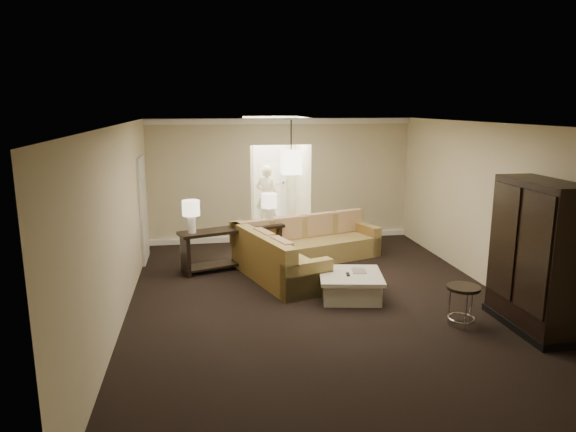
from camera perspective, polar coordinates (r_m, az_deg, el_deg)
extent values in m
plane|color=black|center=(8.34, 3.59, -9.49)|extent=(8.00, 8.00, 0.00)
cube|color=beige|center=(11.79, -0.75, 4.02)|extent=(6.00, 0.04, 2.80)
cube|color=beige|center=(4.31, 16.29, -11.24)|extent=(6.00, 0.04, 2.80)
cube|color=beige|center=(7.81, -18.22, -0.82)|extent=(0.04, 8.00, 2.80)
cube|color=beige|center=(9.09, 22.46, 0.63)|extent=(0.04, 8.00, 2.80)
cube|color=white|center=(7.75, 3.87, 10.12)|extent=(6.00, 8.00, 0.02)
cube|color=white|center=(11.63, -0.73, 10.49)|extent=(6.00, 0.10, 0.12)
cube|color=white|center=(12.01, -0.70, -2.35)|extent=(6.00, 0.10, 0.12)
cube|color=silver|center=(10.60, -15.78, 0.70)|extent=(0.05, 0.90, 2.10)
cube|color=white|center=(13.03, -1.41, -1.46)|extent=(1.40, 2.00, 0.01)
cube|color=beige|center=(12.69, -4.59, 4.57)|extent=(0.04, 2.00, 2.80)
cube|color=beige|center=(12.89, 1.64, 4.72)|extent=(0.04, 2.00, 2.80)
cube|color=beige|center=(13.76, -2.05, 5.19)|extent=(1.40, 0.04, 2.80)
cube|color=silver|center=(13.77, -2.02, 3.73)|extent=(0.90, 0.05, 2.10)
cube|color=brown|center=(10.36, 2.31, -3.89)|extent=(3.10, 1.78, 0.42)
cube|color=brown|center=(8.93, 0.20, -6.55)|extent=(1.28, 1.59, 0.42)
cube|color=brown|center=(10.52, 1.43, -1.18)|extent=(2.89, 1.16, 0.45)
cube|color=brown|center=(9.08, -3.09, -3.37)|extent=(0.97, 2.33, 0.45)
cube|color=brown|center=(11.07, 8.52, -2.43)|extent=(0.47, 0.91, 0.61)
cube|color=brown|center=(8.41, 2.12, -7.06)|extent=(0.91, 0.47, 0.61)
cube|color=tan|center=(10.00, -3.87, -1.80)|extent=(0.63, 0.34, 0.45)
cube|color=tan|center=(10.31, -0.11, -1.34)|extent=(0.63, 0.34, 0.45)
cube|color=tan|center=(10.67, 3.42, -0.90)|extent=(0.63, 0.34, 0.45)
cube|color=tan|center=(11.07, 6.70, -0.49)|extent=(0.63, 0.34, 0.45)
cube|color=tan|center=(9.21, -2.68, -3.01)|extent=(0.34, 0.61, 0.45)
cube|color=tan|center=(8.62, -0.71, -4.08)|extent=(0.34, 0.61, 0.45)
cube|color=silver|center=(8.51, 6.94, -7.88)|extent=(1.06, 1.06, 0.34)
cube|color=silver|center=(8.44, 6.98, -6.60)|extent=(1.17, 1.17, 0.06)
cube|color=black|center=(8.37, 6.68, -6.45)|extent=(0.08, 0.17, 0.02)
cube|color=beige|center=(8.59, 7.89, -6.05)|extent=(0.27, 0.34, 0.01)
cube|color=black|center=(9.83, -6.22, -1.50)|extent=(2.09, 1.09, 0.06)
cube|color=black|center=(9.64, -11.32, -4.35)|extent=(0.20, 0.42, 0.74)
cube|color=black|center=(10.29, -1.36, -3.05)|extent=(0.20, 0.42, 0.74)
cube|color=black|center=(10.00, -6.14, -5.13)|extent=(1.98, 1.01, 0.04)
cube|color=black|center=(7.84, 25.91, -4.04)|extent=(0.58, 1.40, 2.10)
cube|color=black|center=(7.36, 25.67, -3.81)|extent=(0.03, 0.62, 1.60)
cube|color=black|center=(7.92, 22.78, -2.48)|extent=(0.03, 0.62, 1.60)
cube|color=black|center=(8.16, 25.25, -10.81)|extent=(0.62, 1.46, 0.10)
cylinder|color=black|center=(7.70, 18.92, -7.54)|extent=(0.47, 0.47, 0.04)
torus|color=silver|center=(7.86, 18.69, -10.68)|extent=(0.39, 0.39, 0.03)
cylinder|color=silver|center=(7.93, 19.69, -9.24)|extent=(0.03, 0.03, 0.55)
cylinder|color=silver|center=(7.84, 17.48, -9.33)|extent=(0.03, 0.03, 0.55)
cylinder|color=silver|center=(7.64, 19.16, -10.02)|extent=(0.03, 0.03, 0.55)
cylinder|color=white|center=(9.53, -10.66, -0.90)|extent=(0.15, 0.15, 0.33)
cylinder|color=beige|center=(9.47, -10.73, 0.88)|extent=(0.32, 0.32, 0.28)
cylinder|color=white|center=(10.09, -2.09, 0.04)|extent=(0.15, 0.15, 0.33)
cylinder|color=beige|center=(10.04, -2.10, 1.73)|extent=(0.32, 0.32, 0.28)
cylinder|color=black|center=(10.41, 0.35, 9.02)|extent=(0.02, 0.02, 0.60)
cube|color=#F3E6BD|center=(10.45, 0.35, 6.01)|extent=(0.38, 0.38, 0.48)
imported|color=beige|center=(13.10, -2.37, 2.58)|extent=(0.76, 0.64, 1.78)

